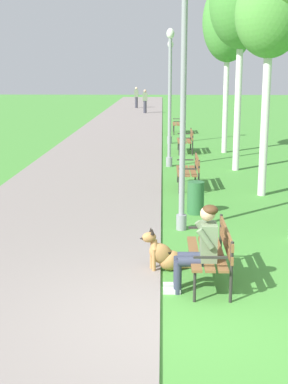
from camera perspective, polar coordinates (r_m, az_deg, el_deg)
The scene contains 17 objects.
ground_plane at distance 6.96m, azimuth 4.74°, elevation -13.41°, with size 120.00×120.00×0.00m, color #478E38.
paved_path at distance 30.47m, azimuth -2.13°, elevation 6.98°, with size 4.24×60.00×0.04m, color gray.
park_bench_near at distance 8.01m, azimuth 7.20°, elevation -5.92°, with size 0.55×1.50×0.85m.
park_bench_mid at distance 14.33m, azimuth 4.82°, elevation 2.44°, with size 0.55×1.50×0.85m.
park_bench_far at distance 20.46m, azimuth 4.47°, elevation 5.53°, with size 0.55×1.50×0.85m.
park_bench_furthest at distance 26.70m, azimuth 3.75°, elevation 7.22°, with size 0.55×1.50×0.85m.
person_seated_on_near_bench at distance 7.64m, azimuth 5.89°, elevation -5.49°, with size 0.74×0.49×1.25m.
dog_shepherd at distance 8.49m, azimuth 2.07°, elevation -6.54°, with size 0.82×0.40×0.71m.
lamp_post_near at distance 10.28m, azimuth 4.09°, elevation 8.75°, with size 0.24×0.24×4.55m.
lamp_post_mid at distance 17.31m, azimuth 2.70°, elevation 9.86°, with size 0.24×0.24×4.25m.
lamp_post_far at distance 22.81m, azimuth 2.73°, elevation 10.44°, with size 0.24×0.24×4.17m.
birch_tree_third at distance 13.57m, azimuth 12.96°, elevation 17.31°, with size 1.62×1.43×5.29m.
birch_tree_fourth at distance 16.97m, azimuth 10.11°, elevation 18.74°, with size 1.87×2.05×6.27m.
birch_tree_fifth at distance 20.54m, azimuth 8.74°, elevation 17.03°, with size 1.82×1.94×6.11m.
litter_bin at distance 11.81m, azimuth 5.39°, elevation -0.60°, with size 0.36×0.36×0.70m, color #2D6638.
pedestrian_distant at distance 38.41m, azimuth 0.10°, elevation 9.41°, with size 0.32×0.22×1.65m.
pedestrian_further_distant at distance 43.50m, azimuth -0.80°, elevation 9.79°, with size 0.32×0.22×1.65m.
Camera 1 is at (-0.35, -6.24, 3.06)m, focal length 51.30 mm.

